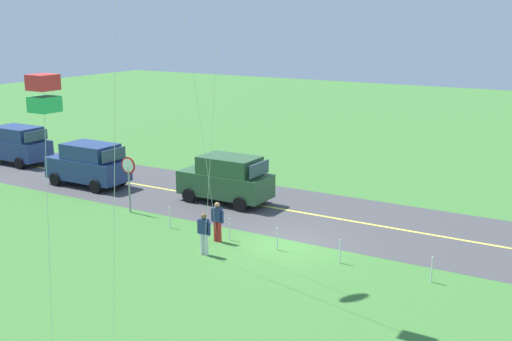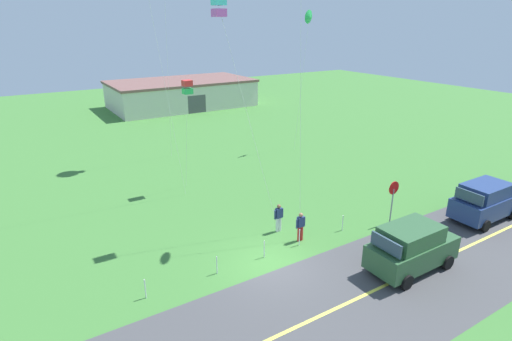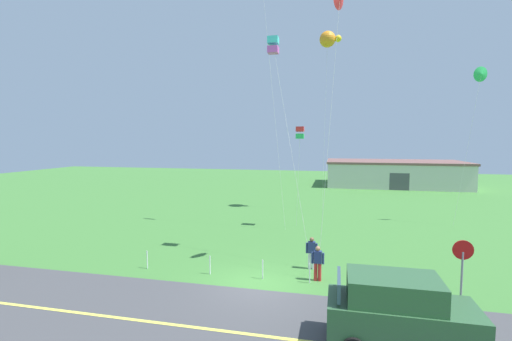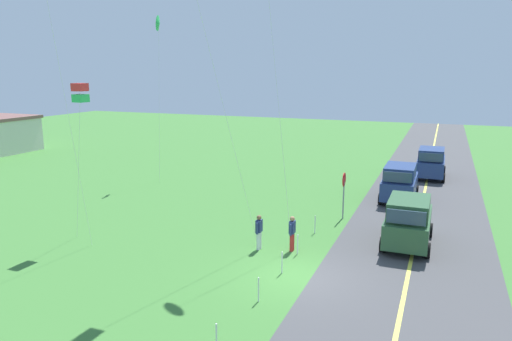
% 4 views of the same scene
% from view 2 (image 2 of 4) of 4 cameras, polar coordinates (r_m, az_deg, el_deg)
% --- Properties ---
extents(ground_plane, '(120.00, 120.00, 0.10)m').
position_cam_2_polar(ground_plane, '(19.80, 2.24, -13.12)').
color(ground_plane, '#3D7533').
extents(asphalt_road, '(120.00, 7.00, 0.00)m').
position_cam_2_polar(asphalt_road, '(17.26, 10.13, -18.99)').
color(asphalt_road, '#424244').
rests_on(asphalt_road, ground).
extents(road_centre_stripe, '(120.00, 0.16, 0.00)m').
position_cam_2_polar(road_centre_stripe, '(17.26, 10.13, -18.98)').
color(road_centre_stripe, '#E5E04C').
rests_on(road_centre_stripe, asphalt_road).
extents(car_suv_foreground, '(4.40, 2.12, 2.24)m').
position_cam_2_polar(car_suv_foreground, '(20.13, 20.99, -10.00)').
color(car_suv_foreground, '#2D5633').
rests_on(car_suv_foreground, ground).
extents(car_parked_east_near, '(4.40, 2.12, 2.24)m').
position_cam_2_polar(car_parked_east_near, '(26.81, 29.53, -3.72)').
color(car_parked_east_near, navy).
rests_on(car_parked_east_near, ground).
extents(stop_sign, '(0.76, 0.08, 2.56)m').
position_cam_2_polar(stop_sign, '(23.84, 18.70, -3.16)').
color(stop_sign, gray).
rests_on(stop_sign, ground).
extents(person_adult_near, '(0.58, 0.22, 1.60)m').
position_cam_2_polar(person_adult_near, '(21.36, 6.27, -7.72)').
color(person_adult_near, red).
rests_on(person_adult_near, ground).
extents(person_adult_companion, '(0.58, 0.22, 1.60)m').
position_cam_2_polar(person_adult_companion, '(22.18, 3.21, -6.52)').
color(person_adult_companion, silver).
rests_on(person_adult_companion, ground).
extents(kite_blue_mid, '(2.60, 2.15, 11.89)m').
position_cam_2_polar(kite_blue_mid, '(20.21, -5.21, 21.79)').
color(kite_blue_mid, silver).
rests_on(kite_blue_mid, ground).
extents(kite_yellow_high, '(0.56, 0.91, 7.35)m').
position_cam_2_polar(kite_yellow_high, '(26.60, -9.63, 11.45)').
color(kite_yellow_high, silver).
rests_on(kite_yellow_high, ground).
extents(kite_green_far, '(2.09, 0.82, 11.75)m').
position_cam_2_polar(kite_green_far, '(36.23, 7.49, 20.54)').
color(kite_green_far, silver).
rests_on(kite_green_far, ground).
extents(warehouse_distant, '(18.36, 10.20, 3.50)m').
position_cam_2_polar(warehouse_distant, '(56.36, -10.43, 10.62)').
color(warehouse_distant, beige).
rests_on(warehouse_distant, ground).
extents(fence_post_0, '(0.05, 0.05, 0.90)m').
position_cam_2_polar(fence_post_0, '(18.04, -15.29, -15.73)').
color(fence_post_0, silver).
rests_on(fence_post_0, ground).
extents(fence_post_1, '(0.05, 0.05, 0.90)m').
position_cam_2_polar(fence_post_1, '(18.97, -5.52, -13.06)').
color(fence_post_1, silver).
rests_on(fence_post_1, ground).
extents(fence_post_2, '(0.05, 0.05, 0.90)m').
position_cam_2_polar(fence_post_2, '(20.04, 1.17, -10.98)').
color(fence_post_2, silver).
rests_on(fence_post_2, ground).
extents(fence_post_3, '(0.05, 0.05, 0.90)m').
position_cam_2_polar(fence_post_3, '(21.13, 6.12, -9.33)').
color(fence_post_3, silver).
rests_on(fence_post_3, ground).
extents(fence_post_4, '(0.05, 0.05, 0.90)m').
position_cam_2_polar(fence_post_4, '(22.90, 12.07, -7.23)').
color(fence_post_4, silver).
rests_on(fence_post_4, ground).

